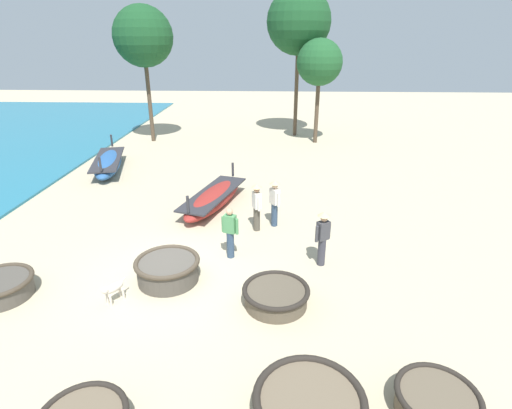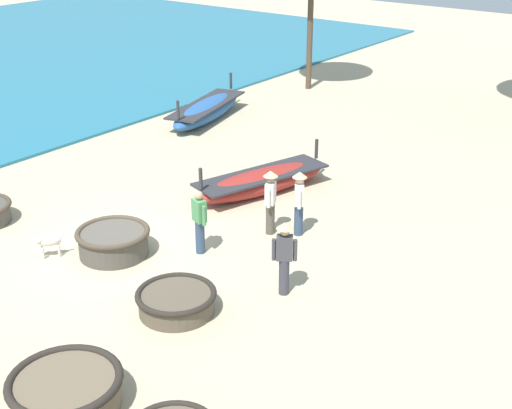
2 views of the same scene
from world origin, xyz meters
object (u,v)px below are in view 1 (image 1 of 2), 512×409
object	(u,v)px
coracle_center	(168,269)
long_boat_ochre_hull	(108,163)
fisherman_by_coracle	(230,232)
tree_rightmost	(320,63)
fisherman_standing_left	(257,204)
fisherman_with_hat	(323,235)
tree_left_mid	(143,37)
coracle_front_left	(436,403)
coracle_far_left	(0,287)
coracle_tilted	(276,295)
tree_leftmost	(299,22)
coracle_weathered	(309,407)
fisherman_hauling	(275,200)
long_boat_green_hull	(214,198)
dog	(113,289)

from	to	relation	value
coracle_center	long_boat_ochre_hull	world-z (taller)	long_boat_ochre_hull
fisherman_by_coracle	tree_rightmost	bearing A→B (deg)	74.89
fisherman_by_coracle	fisherman_standing_left	bearing A→B (deg)	69.00
fisherman_with_hat	tree_left_mid	world-z (taller)	tree_left_mid
coracle_front_left	coracle_far_left	xyz separation A→B (m)	(-9.66, 3.01, 0.01)
coracle_tilted	tree_leftmost	world-z (taller)	tree_leftmost
tree_rightmost	coracle_tilted	bearing A→B (deg)	-98.61
coracle_weathered	long_boat_ochre_hull	size ratio (longest dim) A/B	0.40
coracle_center	tree_rightmost	distance (m)	16.88
tree_leftmost	tree_left_mid	bearing A→B (deg)	-167.97
coracle_far_left	coracle_weathered	world-z (taller)	coracle_weathered
coracle_center	coracle_far_left	bearing A→B (deg)	-167.42
fisherman_with_hat	tree_rightmost	xyz separation A→B (m)	(1.17, 14.43, 3.70)
coracle_front_left	coracle_weathered	xyz separation A→B (m)	(-2.20, -0.23, 0.05)
fisherman_by_coracle	tree_leftmost	xyz separation A→B (m)	(2.64, 15.99, 6.02)
coracle_center	fisherman_hauling	size ratio (longest dim) A/B	1.04
coracle_center	fisherman_by_coracle	distance (m)	2.08
coracle_tilted	coracle_weathered	bearing A→B (deg)	-80.37
coracle_center	fisherman_hauling	bearing A→B (deg)	50.91
fisherman_standing_left	tree_left_mid	size ratio (longest dim) A/B	0.21
coracle_tilted	long_boat_green_hull	world-z (taller)	long_boat_green_hull
coracle_tilted	dog	xyz separation A→B (m)	(-3.99, -0.07, 0.11)
fisherman_by_coracle	dog	bearing A→B (deg)	-139.05
coracle_far_left	coracle_weathered	bearing A→B (deg)	-23.51
coracle_front_left	coracle_weathered	size ratio (longest dim) A/B	0.75
tree_left_mid	long_boat_green_hull	bearing A→B (deg)	-62.90
tree_left_mid	coracle_weathered	bearing A→B (deg)	-67.24
coracle_far_left	fisherman_by_coracle	bearing A→B (deg)	21.55
coracle_far_left	long_boat_ochre_hull	bearing A→B (deg)	96.86
long_boat_ochre_hull	coracle_far_left	bearing A→B (deg)	-83.14
coracle_tilted	coracle_center	world-z (taller)	coracle_center
fisherman_with_hat	tree_rightmost	distance (m)	14.94
coracle_far_left	tree_left_mid	distance (m)	17.29
coracle_weathered	fisherman_with_hat	size ratio (longest dim) A/B	1.15
tree_rightmost	tree_left_mid	size ratio (longest dim) A/B	0.77
fisherman_hauling	fisherman_standing_left	distance (m)	0.70
coracle_tilted	fisherman_hauling	distance (m)	4.48
coracle_front_left	fisherman_standing_left	world-z (taller)	fisherman_standing_left
coracle_center	long_boat_ochre_hull	xyz separation A→B (m)	(-5.26, 9.35, 0.02)
fisherman_with_hat	fisherman_hauling	distance (m)	2.85
coracle_tilted	coracle_center	xyz separation A→B (m)	(-2.88, 0.93, 0.08)
long_boat_ochre_hull	fisherman_hauling	distance (m)	10.01
fisherman_by_coracle	fisherman_standing_left	distance (m)	1.96
dog	tree_rightmost	bearing A→B (deg)	68.50
long_boat_ochre_hull	coracle_weathered	bearing A→B (deg)	-57.21
fisherman_hauling	tree_leftmost	size ratio (longest dim) A/B	0.19
fisherman_with_hat	fisherman_by_coracle	xyz separation A→B (m)	(-2.64, 0.32, -0.12)
dog	tree_left_mid	bearing A→B (deg)	102.58
fisherman_with_hat	tree_left_mid	xyz separation A→B (m)	(-8.95, 14.40, 5.09)
tree_left_mid	tree_leftmost	world-z (taller)	tree_leftmost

